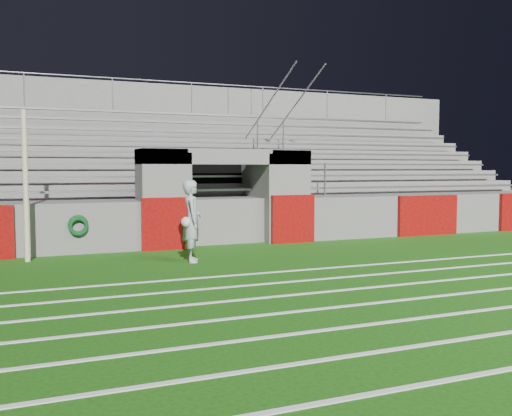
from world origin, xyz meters
name	(u,v)px	position (x,y,z in m)	size (l,w,h in m)	color
ground	(279,263)	(0.00, 0.00, 0.00)	(90.00, 90.00, 0.00)	#164B0C
field_post	(26,186)	(-5.14, 2.34, 1.69)	(0.12, 0.12, 3.39)	beige
field_markings	(430,317)	(0.00, -5.00, 0.01)	(28.00, 8.09, 0.01)	white
stadium_structure	(182,186)	(0.00, 7.97, 1.49)	(26.00, 8.48, 5.42)	#605D5A
goalkeeper_with_ball	(192,221)	(-1.73, 0.90, 0.92)	(0.58, 0.75, 1.84)	#A5A8AE
hose_coil	(78,226)	(-3.98, 2.93, 0.71)	(0.48, 0.14, 0.51)	#0E4616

